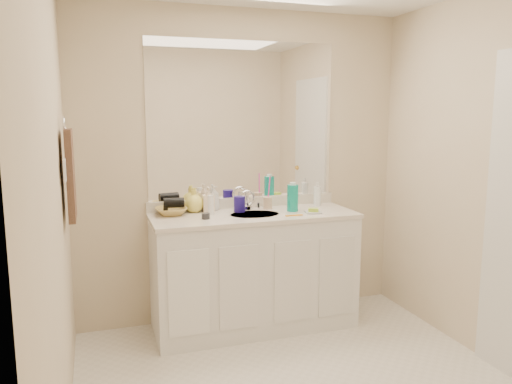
{
  "coord_description": "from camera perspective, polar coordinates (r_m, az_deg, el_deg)",
  "views": [
    {
      "loc": [
        -1.12,
        -2.42,
        1.62
      ],
      "look_at": [
        0.0,
        0.97,
        1.05
      ],
      "focal_mm": 35.0,
      "sensor_mm": 36.0,
      "label": 1
    }
  ],
  "objects": [
    {
      "name": "wall_back",
      "position": [
        3.91,
        -1.49,
        2.89
      ],
      "size": [
        2.6,
        0.02,
        2.4
      ],
      "primitive_type": "cube",
      "color": "beige",
      "rests_on": "floor"
    },
    {
      "name": "wall_front",
      "position": [
        1.64,
        25.88,
        -6.8
      ],
      "size": [
        2.6,
        0.02,
        2.4
      ],
      "primitive_type": "cube",
      "color": "beige",
      "rests_on": "floor"
    },
    {
      "name": "wall_left",
      "position": [
        2.47,
        -22.13,
        -1.47
      ],
      "size": [
        0.02,
        2.6,
        2.4
      ],
      "primitive_type": "cube",
      "color": "beige",
      "rests_on": "floor"
    },
    {
      "name": "wall_right",
      "position": [
        3.45,
        26.5,
        1.09
      ],
      "size": [
        0.02,
        2.6,
        2.4
      ],
      "primitive_type": "cube",
      "color": "beige",
      "rests_on": "floor"
    },
    {
      "name": "vanity_cabinet",
      "position": [
        3.82,
        -0.24,
        -9.18
      ],
      "size": [
        1.5,
        0.55,
        0.85
      ],
      "primitive_type": "cube",
      "color": "white",
      "rests_on": "floor"
    },
    {
      "name": "countertop",
      "position": [
        3.71,
        -0.24,
        -2.71
      ],
      "size": [
        1.52,
        0.57,
        0.03
      ],
      "primitive_type": "cube",
      "color": "silver",
      "rests_on": "vanity_cabinet"
    },
    {
      "name": "backsplash",
      "position": [
        3.94,
        -1.41,
        -1.19
      ],
      "size": [
        1.52,
        0.03,
        0.08
      ],
      "primitive_type": "cube",
      "color": "silver",
      "rests_on": "countertop"
    },
    {
      "name": "sink_basin",
      "position": [
        3.69,
        -0.15,
        -2.72
      ],
      "size": [
        0.37,
        0.37,
        0.02
      ],
      "primitive_type": "cylinder",
      "color": "silver",
      "rests_on": "countertop"
    },
    {
      "name": "faucet",
      "position": [
        3.84,
        -0.98,
        -1.22
      ],
      "size": [
        0.02,
        0.02,
        0.11
      ],
      "primitive_type": "cylinder",
      "color": "silver",
      "rests_on": "countertop"
    },
    {
      "name": "mirror",
      "position": [
        3.88,
        -1.49,
        8.16
      ],
      "size": [
        1.48,
        0.01,
        1.2
      ],
      "primitive_type": "cube",
      "color": "white",
      "rests_on": "wall_back"
    },
    {
      "name": "blue_mug",
      "position": [
        3.76,
        -1.9,
        -1.39
      ],
      "size": [
        0.11,
        0.11,
        0.12
      ],
      "primitive_type": "cylinder",
      "rotation": [
        0.0,
        0.0,
        0.42
      ],
      "color": "navy",
      "rests_on": "countertop"
    },
    {
      "name": "tan_cup",
      "position": [
        3.88,
        1.34,
        -1.26
      ],
      "size": [
        0.07,
        0.07,
        0.09
      ],
      "primitive_type": "cylinder",
      "rotation": [
        0.0,
        0.0,
        -0.08
      ],
      "color": "#CFB192",
      "rests_on": "countertop"
    },
    {
      "name": "toothbrush",
      "position": [
        3.87,
        1.49,
        0.27
      ],
      "size": [
        0.02,
        0.04,
        0.2
      ],
      "primitive_type": "cylinder",
      "rotation": [
        0.14,
        0.0,
        0.25
      ],
      "color": "#F741BB",
      "rests_on": "tan_cup"
    },
    {
      "name": "mouthwash_bottle",
      "position": [
        3.79,
        4.21,
        -0.69
      ],
      "size": [
        0.09,
        0.09,
        0.2
      ],
      "primitive_type": "cylinder",
      "rotation": [
        0.0,
        0.0,
        0.05
      ],
      "color": "#0C9986",
      "rests_on": "countertop"
    },
    {
      "name": "clear_pump_bottle",
      "position": [
        4.03,
        7.02,
        -0.49
      ],
      "size": [
        0.07,
        0.07,
        0.15
      ],
      "primitive_type": "cylinder",
      "rotation": [
        0.0,
        0.0,
        -0.14
      ],
      "color": "white",
      "rests_on": "countertop"
    },
    {
      "name": "soap_dish",
      "position": [
        3.74,
        6.56,
        -2.33
      ],
      "size": [
        0.13,
        0.11,
        0.01
      ],
      "primitive_type": "cube",
      "rotation": [
        0.0,
        0.0,
        -0.16
      ],
      "color": "silver",
      "rests_on": "countertop"
    },
    {
      "name": "green_soap",
      "position": [
        3.73,
        6.56,
        -2.06
      ],
      "size": [
        0.09,
        0.08,
        0.03
      ],
      "primitive_type": "cube",
      "rotation": [
        0.0,
        0.0,
        -0.4
      ],
      "color": "#A4CE32",
      "rests_on": "soap_dish"
    },
    {
      "name": "orange_comb",
      "position": [
        3.64,
        4.38,
        -2.67
      ],
      "size": [
        0.13,
        0.03,
        0.01
      ],
      "primitive_type": "cube",
      "rotation": [
        0.0,
        0.0,
        0.02
      ],
      "color": "orange",
      "rests_on": "countertop"
    },
    {
      "name": "dark_jar",
      "position": [
        3.53,
        -5.77,
        -2.75
      ],
      "size": [
        0.07,
        0.07,
        0.04
      ],
      "primitive_type": "cylinder",
      "rotation": [
        0.0,
        0.0,
        0.29
      ],
      "color": "#26272B",
      "rests_on": "countertop"
    },
    {
      "name": "extra_white_bottle",
      "position": [
        3.67,
        -5.21,
        -1.49
      ],
      "size": [
        0.06,
        0.06,
        0.14
      ],
      "primitive_type": "cylinder",
      "rotation": [
        0.0,
        0.0,
        -0.37
      ],
      "color": "white",
      "rests_on": "countertop"
    },
    {
      "name": "soap_bottle_white",
      "position": [
        3.83,
        -4.74,
        -0.71
      ],
      "size": [
        0.09,
        0.09,
        0.19
      ],
      "primitive_type": "imported",
      "rotation": [
        0.0,
        0.0,
        0.31
      ],
      "color": "silver",
      "rests_on": "countertop"
    },
    {
      "name": "soap_bottle_cream",
      "position": [
        3.78,
        -5.47,
        -0.83
      ],
      "size": [
        0.09,
        0.09,
        0.19
      ],
      "primitive_type": "imported",
      "rotation": [
        0.0,
        0.0,
        -0.07
      ],
      "color": "#FEE8CF",
      "rests_on": "countertop"
    },
    {
      "name": "soap_bottle_yellow",
      "position": [
        3.78,
        -7.1,
        -0.91
      ],
      "size": [
        0.19,
        0.19,
        0.18
      ],
      "primitive_type": "imported",
      "rotation": [
        0.0,
        0.0,
        0.43
      ],
      "color": "#F0E25D",
      "rests_on": "countertop"
    },
    {
      "name": "wicker_basket",
      "position": [
        3.7,
        -9.65,
        -2.18
      ],
      "size": [
        0.23,
        0.23,
        0.06
      ],
      "primitive_type": "imported",
      "rotation": [
        0.0,
        0.0,
        0.0
      ],
      "color": "#AF9046",
      "rests_on": "countertop"
    },
    {
      "name": "hair_dryer",
      "position": [
        3.69,
        -9.37,
        -1.22
      ],
      "size": [
        0.16,
        0.09,
        0.07
      ],
      "primitive_type": "cylinder",
      "rotation": [
        0.0,
        1.57,
        -0.14
      ],
      "color": "black",
      "rests_on": "wicker_basket"
    },
    {
      "name": "towel_ring",
      "position": [
        3.2,
        -21.08,
        7.18
      ],
      "size": [
        0.01,
        0.11,
        0.11
      ],
      "primitive_type": "torus",
      "rotation": [
        0.0,
        1.57,
        0.0
      ],
      "color": "silver",
      "rests_on": "wall_left"
    },
    {
      "name": "hand_towel",
      "position": [
        3.22,
        -20.43,
        1.87
      ],
      "size": [
        0.04,
        0.32,
        0.55
      ],
      "primitive_type": "cube",
      "color": "#33231B",
      "rests_on": "towel_ring"
    },
    {
      "name": "switch_plate",
      "position": [
        3.02,
        -21.02,
        2.34
      ],
      "size": [
        0.01,
        0.08,
        0.13
      ],
      "primitive_type": "cube",
      "color": "white",
      "rests_on": "wall_left"
    }
  ]
}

